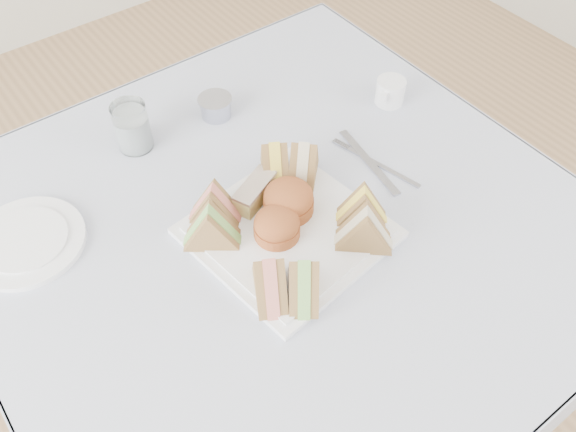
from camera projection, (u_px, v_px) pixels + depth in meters
floor at (282, 399)px, 1.64m from camera, size 4.00×4.00×0.00m
table at (281, 329)px, 1.35m from camera, size 0.90×0.90×0.74m
tablecloth at (279, 223)px, 1.07m from camera, size 1.02×1.02×0.01m
serving_plate at (288, 233)px, 1.04m from camera, size 0.33×0.33×0.01m
sandwich_fl_a at (269, 276)px, 0.92m from camera, size 0.09×0.11×0.09m
sandwich_fl_b at (304, 277)px, 0.93m from camera, size 0.09×0.10×0.09m
sandwich_fr_a at (363, 205)px, 1.03m from camera, size 0.09×0.09×0.08m
sandwich_fr_b at (365, 227)px, 0.99m from camera, size 0.10×0.10×0.09m
sandwich_bl_a at (211, 225)px, 0.99m from camera, size 0.10×0.09×0.09m
sandwich_bl_b at (214, 202)px, 1.03m from camera, size 0.09×0.09×0.08m
sandwich_br_a at (304, 161)px, 1.09m from camera, size 0.10×0.10×0.09m
sandwich_br_b at (275, 160)px, 1.09m from camera, size 0.09×0.11×0.09m
scone_left at (277, 225)px, 1.01m from camera, size 0.09×0.09×0.05m
scone_right at (288, 200)px, 1.05m from camera, size 0.12×0.12×0.06m
pastry_slice at (255, 193)px, 1.07m from camera, size 0.10×0.07×0.04m
side_plate at (26, 242)px, 1.03m from camera, size 0.26×0.26×0.01m
water_glass at (132, 127)px, 1.16m from camera, size 0.08×0.08×0.10m
tea_strainer at (216, 108)px, 1.24m from camera, size 0.09×0.09×0.04m
knife at (369, 162)px, 1.16m from camera, size 0.05×0.19×0.00m
fork at (383, 167)px, 1.15m from camera, size 0.05×0.16×0.00m
creamer_jug at (390, 91)px, 1.26m from camera, size 0.08×0.08×0.05m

